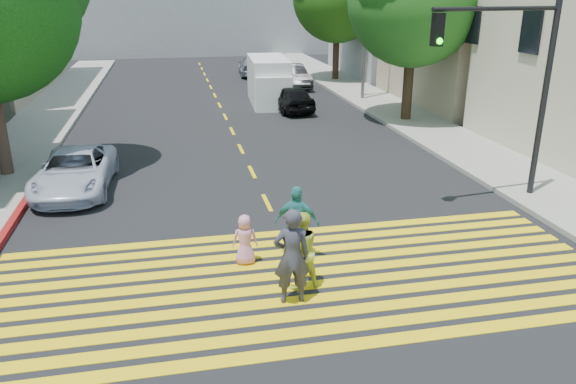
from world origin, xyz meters
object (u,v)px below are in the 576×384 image
object	(u,v)px
pedestrian_child	(245,240)
white_sedan	(75,171)
pedestrian_man	(292,256)
pedestrian_woman	(300,251)
dark_car_near	(290,98)
silver_car	(252,66)
white_van	(269,82)
pedestrian_extra	(297,223)
traffic_signal	(517,72)
dark_car_parked	(292,76)

from	to	relation	value
pedestrian_child	white_sedan	size ratio (longest dim) A/B	0.26
pedestrian_man	pedestrian_woman	world-z (taller)	pedestrian_man
pedestrian_man	dark_car_near	distance (m)	18.65
silver_car	white_van	bearing A→B (deg)	91.14
dark_car_near	white_van	distance (m)	2.35
white_sedan	dark_car_near	bearing A→B (deg)	51.78
pedestrian_child	white_van	bearing A→B (deg)	-96.43
pedestrian_extra	white_van	size ratio (longest dim) A/B	0.33
pedestrian_child	white_van	size ratio (longest dim) A/B	0.22
traffic_signal	pedestrian_man	bearing A→B (deg)	-156.01
pedestrian_extra	dark_car_near	size ratio (longest dim) A/B	0.44
silver_car	dark_car_parked	size ratio (longest dim) A/B	1.02
pedestrian_man	silver_car	distance (m)	31.23
white_sedan	silver_car	size ratio (longest dim) A/B	1.01
white_sedan	silver_car	world-z (taller)	silver_car
white_sedan	white_van	world-z (taller)	white_van
pedestrian_child	pedestrian_extra	xyz separation A→B (m)	(1.22, 0.08, 0.28)
pedestrian_man	traffic_signal	world-z (taller)	traffic_signal
pedestrian_child	dark_car_near	distance (m)	17.03
pedestrian_man	white_van	size ratio (longest dim) A/B	0.38
white_sedan	silver_car	distance (m)	24.86
pedestrian_man	dark_car_near	bearing A→B (deg)	-100.45
pedestrian_man	pedestrian_woman	xyz separation A→B (m)	(0.29, 0.52, -0.15)
traffic_signal	dark_car_parked	bearing A→B (deg)	88.15
pedestrian_woman	silver_car	distance (m)	30.68
pedestrian_woman	white_sedan	distance (m)	9.08
pedestrian_man	white_van	distance (m)	20.68
pedestrian_extra	dark_car_near	distance (m)	16.67
white_sedan	dark_car_parked	xyz separation A→B (m)	(10.60, 17.46, 0.09)
silver_car	pedestrian_woman	bearing A→B (deg)	87.93
white_van	dark_car_parked	bearing A→B (deg)	68.31
pedestrian_man	traffic_signal	distance (m)	8.81
dark_car_near	dark_car_parked	distance (m)	7.19
white_sedan	white_van	bearing A→B (deg)	59.26
pedestrian_extra	silver_car	size ratio (longest dim) A/B	0.39
dark_car_parked	silver_car	bearing A→B (deg)	102.70
silver_car	white_van	size ratio (longest dim) A/B	0.86
pedestrian_child	silver_car	bearing A→B (deg)	-93.44
traffic_signal	pedestrian_extra	bearing A→B (deg)	-167.20
silver_car	white_van	distance (m)	10.60
pedestrian_woman	white_sedan	world-z (taller)	pedestrian_woman
pedestrian_extra	dark_car_parked	size ratio (longest dim) A/B	0.40
pedestrian_woman	pedestrian_child	xyz separation A→B (m)	(-0.97, 1.32, -0.26)
pedestrian_child	white_sedan	xyz separation A→B (m)	(-4.46, 5.96, 0.05)
pedestrian_child	white_van	xyz separation A→B (m)	(3.85, 18.60, 0.56)
dark_car_near	traffic_signal	distance (m)	14.70
pedestrian_extra	dark_car_near	world-z (taller)	pedestrian_extra
pedestrian_woman	dark_car_near	distance (m)	18.09
dark_car_parked	traffic_signal	size ratio (longest dim) A/B	0.76
pedestrian_extra	pedestrian_man	bearing A→B (deg)	97.40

